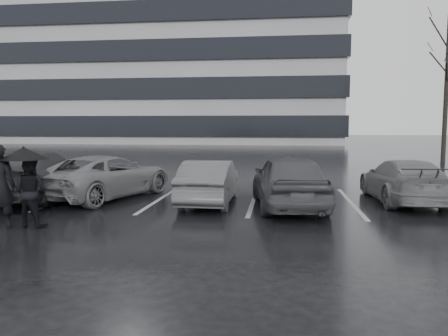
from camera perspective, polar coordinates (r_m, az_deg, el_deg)
ground at (r=10.58m, az=-0.18°, el=-6.49°), size 160.00×160.00×0.00m
office_building at (r=63.90m, az=-14.97°, el=16.52°), size 61.00×26.00×29.00m
car_main at (r=11.89m, az=8.45°, el=-1.61°), size 2.27×4.48×1.46m
car_west_a at (r=12.38m, az=-1.87°, el=-1.80°), size 1.31×3.74×1.23m
car_west_b at (r=13.84m, az=-15.09°, el=-1.05°), size 3.51×5.11×1.30m
car_west_c at (r=14.36m, az=-23.36°, el=-0.77°), size 2.83×5.27×1.45m
car_east at (r=13.59m, az=22.37°, el=-1.54°), size 1.90×4.33×1.24m
pedestrian_right at (r=10.45m, az=-23.99°, el=-2.86°), size 0.80×0.65×1.54m
umbrella at (r=10.50m, az=-24.70°, el=1.74°), size 1.04×1.04×1.76m
stall_stripes at (r=13.12m, az=-2.25°, el=-4.08°), size 19.72×5.00×0.00m
tree_north at (r=28.98m, az=27.05°, el=9.13°), size 0.26×0.26×8.50m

